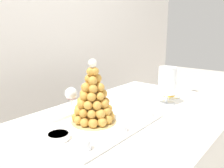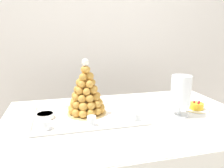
{
  "view_description": "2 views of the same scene",
  "coord_description": "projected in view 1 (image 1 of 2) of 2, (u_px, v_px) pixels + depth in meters",
  "views": [
    {
      "loc": [
        -1.09,
        -0.73,
        1.24
      ],
      "look_at": [
        -0.12,
        0.06,
        0.94
      ],
      "focal_mm": 37.72,
      "sensor_mm": 36.0,
      "label": 1
    },
    {
      "loc": [
        -0.4,
        -1.18,
        1.23
      ],
      "look_at": [
        -0.09,
        0.03,
        0.94
      ],
      "focal_mm": 35.03,
      "sensor_mm": 36.0,
      "label": 2
    }
  ],
  "objects": [
    {
      "name": "backdrop_wall",
      "position": [
        28.0,
        26.0,
        1.89
      ],
      "size": [
        4.8,
        0.1,
        2.5
      ],
      "primitive_type": "cube",
      "color": "silver",
      "rests_on": "ground_plane"
    },
    {
      "name": "buffet_table",
      "position": [
        132.0,
        131.0,
        1.41
      ],
      "size": [
        1.48,
        0.95,
        0.74
      ],
      "color": "brown",
      "rests_on": "ground_plane"
    },
    {
      "name": "serving_tray",
      "position": [
        100.0,
        124.0,
        1.24
      ],
      "size": [
        0.64,
        0.4,
        0.02
      ],
      "color": "white",
      "rests_on": "buffet_table"
    },
    {
      "name": "croquembouche",
      "position": [
        93.0,
        99.0,
        1.23
      ],
      "size": [
        0.24,
        0.24,
        0.34
      ],
      "color": "tan",
      "rests_on": "serving_tray"
    },
    {
      "name": "dessert_cup_left",
      "position": [
        85.0,
        144.0,
        0.98
      ],
      "size": [
        0.05,
        0.05,
        0.05
      ],
      "color": "silver",
      "rests_on": "serving_tray"
    },
    {
      "name": "dessert_cup_mid_left",
      "position": [
        122.0,
        127.0,
        1.14
      ],
      "size": [
        0.05,
        0.05,
        0.05
      ],
      "color": "silver",
      "rests_on": "serving_tray"
    },
    {
      "name": "dessert_cup_centre",
      "position": [
        148.0,
        113.0,
        1.33
      ],
      "size": [
        0.06,
        0.06,
        0.05
      ],
      "color": "silver",
      "rests_on": "serving_tray"
    },
    {
      "name": "creme_brulee_ramekin",
      "position": [
        58.0,
        136.0,
        1.06
      ],
      "size": [
        0.1,
        0.1,
        0.03
      ],
      "color": "white",
      "rests_on": "serving_tray"
    },
    {
      "name": "macaron_goblet",
      "position": [
        167.0,
        81.0,
        1.55
      ],
      "size": [
        0.12,
        0.12,
        0.25
      ],
      "color": "white",
      "rests_on": "buffet_table"
    },
    {
      "name": "fruit_tart_plate",
      "position": [
        169.0,
        94.0,
        1.74
      ],
      "size": [
        0.18,
        0.18,
        0.06
      ],
      "color": "white",
      "rests_on": "buffet_table"
    },
    {
      "name": "wine_glass",
      "position": [
        71.0,
        95.0,
        1.35
      ],
      "size": [
        0.07,
        0.07,
        0.17
      ],
      "color": "silver",
      "rests_on": "buffet_table"
    }
  ]
}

